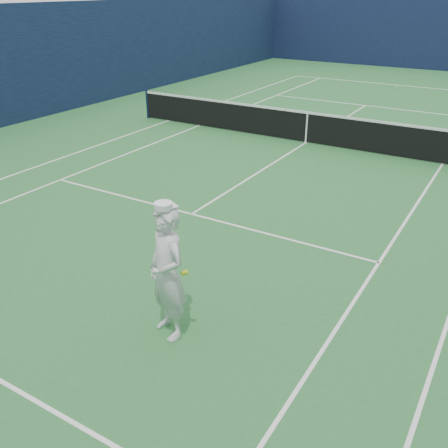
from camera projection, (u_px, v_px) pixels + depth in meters
name	position (u px, v px, depth m)	size (l,w,h in m)	color
ground	(306.00, 143.00, 15.89)	(80.00, 80.00, 0.00)	#286B32
court_markings	(306.00, 143.00, 15.89)	(11.03, 23.83, 0.01)	white
windscreen_fence	(310.00, 79.00, 15.02)	(20.12, 36.12, 4.00)	#0E1736
tennis_net	(307.00, 126.00, 15.65)	(12.88, 0.09, 1.07)	#141E4C
tennis_player	(167.00, 273.00, 6.81)	(0.85, 0.76, 2.04)	silver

